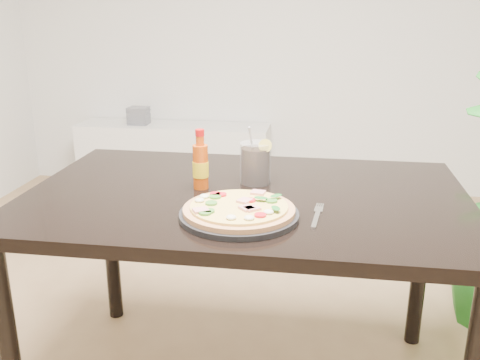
# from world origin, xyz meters

# --- Properties ---
(dining_table) EXTENTS (1.40, 0.90, 0.75)m
(dining_table) POSITION_xyz_m (0.04, -0.04, 0.67)
(dining_table) COLOR black
(dining_table) RESTS_ON ground
(plate) EXTENTS (0.34, 0.34, 0.02)m
(plate) POSITION_xyz_m (0.05, -0.26, 0.76)
(plate) COLOR black
(plate) RESTS_ON dining_table
(pizza) EXTENTS (0.31, 0.31, 0.03)m
(pizza) POSITION_xyz_m (0.05, -0.26, 0.78)
(pizza) COLOR tan
(pizza) RESTS_ON plate
(hot_sauce_bottle) EXTENTS (0.06, 0.06, 0.20)m
(hot_sauce_bottle) POSITION_xyz_m (-0.11, -0.02, 0.83)
(hot_sauce_bottle) COLOR #C3470B
(hot_sauce_bottle) RESTS_ON dining_table
(cola_cup) EXTENTS (0.11, 0.11, 0.20)m
(cola_cup) POSITION_xyz_m (0.06, 0.06, 0.82)
(cola_cup) COLOR black
(cola_cup) RESTS_ON dining_table
(fork) EXTENTS (0.03, 0.19, 0.00)m
(fork) POSITION_xyz_m (0.27, -0.21, 0.75)
(fork) COLOR silver
(fork) RESTS_ON dining_table
(media_console) EXTENTS (1.40, 0.34, 0.50)m
(media_console) POSITION_xyz_m (-0.80, 2.07, 0.25)
(media_console) COLOR white
(media_console) RESTS_ON ground
(cd_stack) EXTENTS (0.14, 0.12, 0.13)m
(cd_stack) POSITION_xyz_m (-1.05, 2.05, 0.56)
(cd_stack) COLOR slate
(cd_stack) RESTS_ON media_console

